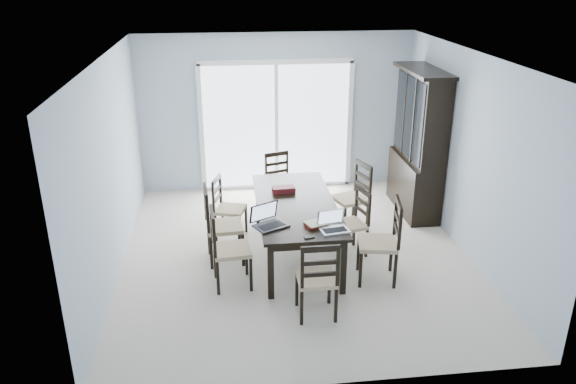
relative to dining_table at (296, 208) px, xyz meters
name	(u,v)px	position (x,y,z in m)	size (l,w,h in m)	color
floor	(296,254)	(0.00, 0.00, -0.67)	(5.00, 5.00, 0.00)	beige
ceiling	(297,56)	(0.00, 0.00, 1.93)	(5.00, 5.00, 0.00)	white
back_wall	(276,113)	(0.00, 2.50, 0.63)	(4.50, 0.02, 2.60)	#A0B0BF
wall_left	(110,170)	(-2.25, 0.00, 0.63)	(0.02, 5.00, 2.60)	#A0B0BF
wall_right	(469,155)	(2.25, 0.00, 0.63)	(0.02, 5.00, 2.60)	#A0B0BF
balcony	(272,169)	(0.00, 3.50, -0.72)	(4.50, 2.00, 0.10)	gray
railing	(267,125)	(0.00, 4.50, -0.12)	(4.50, 0.06, 1.10)	#99999E
dining_table	(296,208)	(0.00, 0.00, 0.00)	(1.00, 2.20, 0.75)	black
china_hutch	(418,144)	(2.02, 1.25, 0.40)	(0.50, 1.38, 2.20)	black
sliding_door	(276,126)	(0.00, 2.48, 0.41)	(2.52, 0.05, 2.18)	silver
chair_left_near	(223,240)	(-0.94, -0.65, -0.07)	(0.47, 0.46, 1.14)	black
chair_left_mid	(216,217)	(-1.02, -0.04, -0.05)	(0.49, 0.48, 1.18)	black
chair_left_far	(224,201)	(-0.91, 0.67, -0.13)	(0.49, 0.48, 1.02)	black
chair_right_near	(387,232)	(0.99, -0.74, -0.04)	(0.53, 0.52, 1.20)	black
chair_right_mid	(355,215)	(0.79, -0.02, -0.13)	(0.49, 0.48, 1.03)	black
chair_right_far	(356,189)	(0.97, 0.75, -0.08)	(0.55, 0.54, 1.13)	black
chair_end_near	(318,272)	(0.04, -1.46, -0.10)	(0.41, 0.42, 1.09)	black
chair_end_far	(279,176)	(-0.06, 1.52, -0.11)	(0.50, 0.51, 1.06)	black
laptop_dark	(271,222)	(-0.38, -0.66, 0.14)	(0.45, 0.41, 0.26)	black
laptop_silver	(335,227)	(0.33, -0.86, 0.13)	(0.36, 0.28, 0.22)	silver
book_stack	(316,224)	(0.15, -0.70, 0.10)	(0.31, 0.28, 0.04)	maroon
cell_phone	(309,237)	(0.02, -1.00, 0.08)	(0.11, 0.05, 0.01)	black
game_box	(284,190)	(-0.12, 0.38, 0.11)	(0.30, 0.15, 0.07)	#4C0F16
hot_tub	(232,147)	(-0.73, 3.35, -0.20)	(1.90, 1.71, 0.94)	maroon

